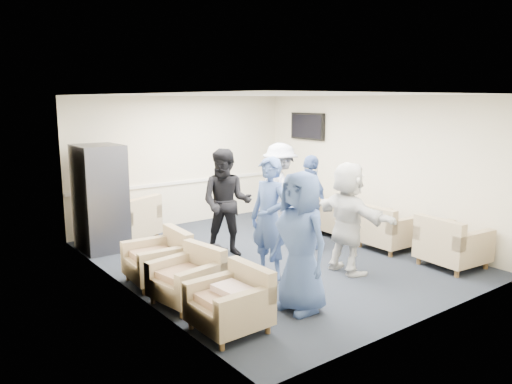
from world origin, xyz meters
TOP-DOWN VIEW (x-y plane):
  - floor at (0.00, 0.00)m, footprint 6.00×6.00m
  - ceiling at (0.00, 0.00)m, footprint 6.00×6.00m
  - back_wall at (0.00, 3.00)m, footprint 5.00×0.02m
  - front_wall at (0.00, -3.00)m, footprint 5.00×0.02m
  - left_wall at (-2.50, 0.00)m, footprint 0.02×6.00m
  - right_wall at (2.50, 0.00)m, footprint 0.02×6.00m
  - chair_rail at (0.00, 2.98)m, footprint 4.98×0.04m
  - tv at (2.44, 1.80)m, footprint 0.10×1.00m
  - armchair_left_near at (-2.04, -1.83)m, footprint 0.80×0.80m
  - armchair_left_mid at (-2.04, -0.82)m, footprint 0.88×0.88m
  - armchair_left_far at (-2.00, 0.08)m, footprint 0.86×0.86m
  - armchair_right_near at (1.95, -2.08)m, footprint 0.95×0.95m
  - armchair_right_midnear at (1.93, -0.85)m, footprint 0.89×0.89m
  - armchair_right_midfar at (1.94, 0.23)m, footprint 0.83×0.83m
  - armchair_right_far at (1.94, 0.89)m, footprint 0.86×0.86m
  - armchair_corner at (-1.52, 2.32)m, footprint 1.22×1.22m
  - vending_machine at (-2.09, 2.19)m, footprint 0.76×0.88m
  - backpack at (-1.25, -0.22)m, footprint 0.34×0.27m
  - pillow at (-2.04, -1.83)m, footprint 0.35×0.44m
  - person_front_left at (-1.05, -1.87)m, footprint 0.61×0.90m
  - person_mid_left at (-0.63, -0.73)m, footprint 0.54×0.73m
  - person_back_left at (-0.53, 0.57)m, footprint 1.12×1.11m
  - person_back_right at (0.90, 0.87)m, footprint 0.82×1.25m
  - person_mid_right at (0.90, 0.03)m, footprint 0.58×1.04m
  - person_front_right at (0.48, -1.25)m, footprint 0.62×1.62m

SIDE VIEW (x-z plane):
  - floor at x=0.00m, z-range 0.00..0.00m
  - backpack at x=-1.25m, z-range 0.01..0.52m
  - armchair_left_mid at x=-2.04m, z-range 0.00..0.62m
  - armchair_left_near at x=-2.04m, z-range 0.00..0.62m
  - armchair_right_far at x=1.94m, z-range 0.00..0.63m
  - armchair_right_midfar at x=1.94m, z-range 0.00..0.63m
  - armchair_left_far at x=-2.00m, z-range 0.00..0.64m
  - armchair_right_midnear at x=1.93m, z-range 0.00..0.68m
  - armchair_right_near at x=1.95m, z-range 0.00..0.70m
  - armchair_corner at x=-1.52m, z-range 0.00..0.74m
  - pillow at x=-2.04m, z-range 0.41..0.53m
  - person_mid_right at x=0.90m, z-range 0.00..1.68m
  - person_front_right at x=0.48m, z-range 0.00..1.72m
  - person_front_left at x=-1.05m, z-range 0.00..1.78m
  - chair_rail at x=0.00m, z-range 0.87..0.93m
  - person_mid_left at x=-0.63m, z-range 0.00..1.82m
  - person_back_left at x=-0.53m, z-range 0.00..1.83m
  - person_back_right at x=0.90m, z-range 0.00..1.83m
  - vending_machine at x=-2.09m, z-range 0.00..1.86m
  - back_wall at x=0.00m, z-range 0.00..2.70m
  - front_wall at x=0.00m, z-range 0.00..2.70m
  - left_wall at x=-2.50m, z-range 0.00..2.70m
  - right_wall at x=2.50m, z-range 0.00..2.70m
  - tv at x=2.44m, z-range 1.76..2.34m
  - ceiling at x=0.00m, z-range 2.70..2.70m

